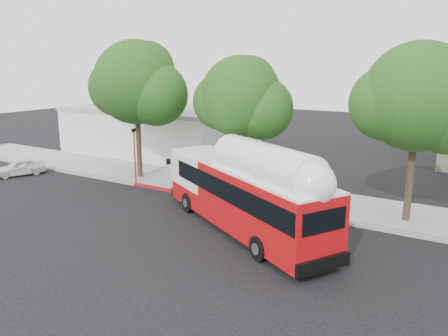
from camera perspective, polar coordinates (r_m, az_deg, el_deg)
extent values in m
plane|color=black|center=(22.69, -3.13, -7.33)|extent=(120.00, 120.00, 0.00)
cube|color=gray|center=(27.99, 4.40, -3.18)|extent=(60.00, 5.00, 0.15)
cube|color=gray|center=(25.79, 1.77, -4.58)|extent=(60.00, 0.30, 0.15)
cube|color=maroon|center=(27.32, -3.72, -3.57)|extent=(10.00, 0.32, 0.16)
cylinder|color=#2D2116|center=(31.57, -11.11, 4.01)|extent=(0.36, 0.36, 6.08)
sphere|color=#1F4313|center=(31.20, -11.42, 10.91)|extent=(5.80, 5.80, 5.80)
sphere|color=#1F4313|center=(30.34, -8.84, 9.51)|extent=(4.35, 4.35, 4.35)
cylinder|color=#2D2116|center=(27.39, 2.16, 2.18)|extent=(0.36, 0.36, 5.44)
sphere|color=#1F4313|center=(26.94, 2.22, 9.30)|extent=(5.00, 5.00, 5.00)
sphere|color=#1F4313|center=(26.54, 5.04, 7.72)|extent=(3.75, 3.75, 3.75)
cylinder|color=#2D2116|center=(24.03, 23.21, -0.07)|extent=(0.36, 0.36, 5.76)
sphere|color=#1F4313|center=(23.54, 24.01, 8.50)|extent=(5.40, 5.40, 5.40)
cube|color=silver|center=(41.31, -8.28, 4.79)|extent=(16.00, 10.00, 4.00)
cube|color=gray|center=(41.06, -8.38, 7.68)|extent=(16.20, 10.20, 0.30)
cube|color=#B10C0F|center=(21.34, 2.38, -3.68)|extent=(11.44, 8.04, 2.83)
cube|color=black|center=(20.78, 3.10, -2.47)|extent=(10.45, 7.51, 0.93)
cube|color=white|center=(20.96, 2.42, 0.13)|extent=(11.40, 7.97, 0.10)
cube|color=white|center=(19.31, 5.44, -0.28)|extent=(6.40, 4.81, 0.54)
cube|color=black|center=(27.15, -4.67, -2.80)|extent=(1.55, 1.91, 0.06)
imported|color=navy|center=(27.02, -4.69, -1.84)|extent=(1.34, 1.75, 0.88)
imported|color=silver|center=(35.80, -25.10, 0.11)|extent=(3.86, 2.71, 1.22)
cylinder|color=red|center=(30.29, -11.56, 1.27)|extent=(0.11, 0.11, 3.65)
cube|color=black|center=(29.96, -11.73, 4.86)|extent=(0.05, 0.37, 0.23)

